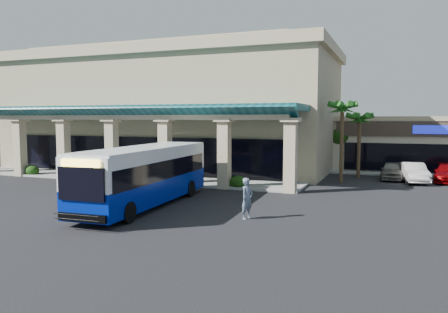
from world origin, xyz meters
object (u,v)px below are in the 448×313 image
at_px(car_white, 413,172).
at_px(car_silver, 392,171).
at_px(transit_bus, 145,177).
at_px(pedestrian, 247,198).
at_px(car_red, 448,173).

bearing_deg(car_white, car_silver, 135.25).
xyz_separation_m(transit_bus, car_silver, (12.36, 15.85, -0.90)).
distance_m(pedestrian, car_white, 17.56).
relative_size(pedestrian, car_red, 0.43).
bearing_deg(car_silver, pedestrian, -109.72).
bearing_deg(car_silver, transit_bus, -127.18).
xyz_separation_m(transit_bus, pedestrian, (6.10, -0.91, -0.62)).
xyz_separation_m(car_silver, car_red, (3.87, 0.02, -0.04)).
relative_size(pedestrian, car_silver, 0.48).
distance_m(transit_bus, pedestrian, 6.19).
xyz_separation_m(transit_bus, car_white, (13.84, 14.85, -0.87)).
distance_m(transit_bus, car_white, 20.31).
distance_m(car_silver, car_red, 3.87).
bearing_deg(car_red, car_silver, -173.61).
relative_size(transit_bus, car_white, 2.60).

